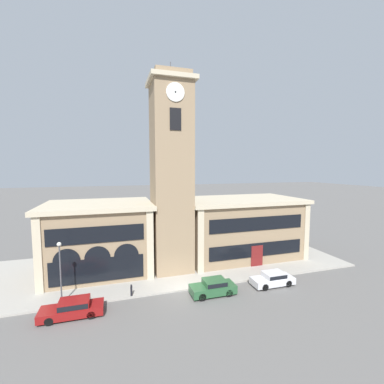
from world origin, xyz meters
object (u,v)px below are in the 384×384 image
(parked_car_far, at_px, (273,278))
(bollard, at_px, (131,290))
(parked_car_mid, at_px, (213,287))
(street_lamp, at_px, (60,263))
(parked_car_near, at_px, (73,308))

(parked_car_far, relative_size, bollard, 4.01)
(parked_car_mid, relative_size, parked_car_far, 0.98)
(parked_car_mid, xyz_separation_m, parked_car_far, (6.37, -0.00, -0.05))
(street_lamp, bearing_deg, bollard, -4.42)
(parked_car_near, relative_size, parked_car_far, 1.11)
(parked_car_mid, height_order, parked_car_far, parked_car_mid)
(parked_car_mid, bearing_deg, street_lamp, -8.94)
(parked_car_mid, relative_size, street_lamp, 0.78)
(parked_car_far, bearing_deg, street_lamp, -5.92)
(bollard, bearing_deg, parked_car_mid, -13.08)
(parked_car_near, distance_m, bollard, 4.91)
(bollard, bearing_deg, street_lamp, 175.58)
(street_lamp, height_order, bollard, street_lamp)
(parked_car_mid, bearing_deg, bollard, -12.73)
(parked_car_near, bearing_deg, parked_car_far, -179.64)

